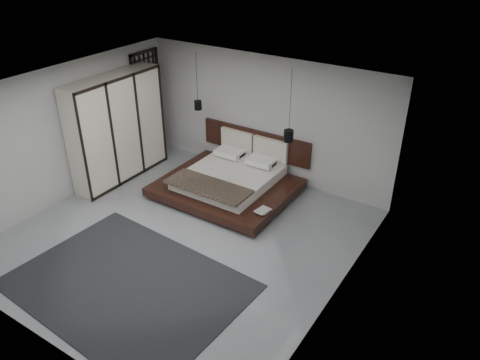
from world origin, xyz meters
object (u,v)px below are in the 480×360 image
Objects in this scene: lattice_screen at (149,105)px; pendant_right at (289,136)px; bed at (230,180)px; pendant_left at (198,105)px; wardrobe at (117,128)px; rug at (128,285)px.

pendant_right is at bearing -1.56° from lattice_screen.
pendant_left is (-1.14, 0.44, 1.35)m from bed.
pendant_right is (3.89, -0.11, 0.14)m from lattice_screen.
wardrobe is at bearing -163.04° from bed.
rug is (3.04, -3.98, -1.29)m from lattice_screen.
wardrobe is (-1.36, -1.20, -0.45)m from pendant_left.
lattice_screen is 2.98m from bed.
wardrobe reaches higher than bed.
bed is 1.68m from pendant_right.
pendant_left and pendant_right have the same top height.
pendant_right is 0.40× the size of rug.
wardrobe is at bearing 136.15° from rug.
pendant_left is at bearing -3.77° from lattice_screen.
lattice_screen is at bearing 100.93° from wardrobe.
pendant_left is 2.29m from pendant_right.
rug is at bearing -52.64° from lattice_screen.
rug is at bearing -102.31° from pendant_right.
pendant_right is 4.22m from rug.
pendant_right is 3.84m from wardrobe.
lattice_screen is 1.75× the size of pendant_right.
pendant_left reaches higher than wardrobe.
pendant_right reaches higher than wardrobe.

